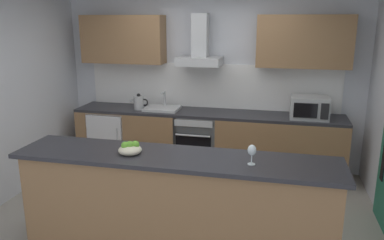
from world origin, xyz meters
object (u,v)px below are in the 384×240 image
object	(u,v)px
refrigerator	(112,137)
fruit_bowl	(130,149)
oven	(198,141)
kettle	(139,102)
wine_glass	(252,151)
microwave	(309,108)
range_hood	(200,49)
sink	(162,108)

from	to	relation	value
refrigerator	fruit_bowl	bearing A→B (deg)	-60.89
oven	refrigerator	world-z (taller)	oven
kettle	wine_glass	world-z (taller)	wine_glass
microwave	kettle	size ratio (longest dim) A/B	1.73
oven	fruit_bowl	bearing A→B (deg)	-95.04
oven	refrigerator	xyz separation A→B (m)	(-1.36, -0.00, -0.03)
range_hood	kettle	bearing A→B (deg)	-169.57
refrigerator	microwave	size ratio (longest dim) A/B	1.70
sink	range_hood	xyz separation A→B (m)	(0.54, 0.12, 0.86)
range_hood	oven	bearing A→B (deg)	-90.00
microwave	sink	world-z (taller)	microwave
kettle	fruit_bowl	size ratio (longest dim) A/B	1.31
oven	microwave	xyz separation A→B (m)	(1.54, -0.03, 0.59)
kettle	range_hood	world-z (taller)	range_hood
oven	microwave	size ratio (longest dim) A/B	1.60
oven	range_hood	size ratio (longest dim) A/B	1.11
oven	sink	distance (m)	0.71
oven	fruit_bowl	xyz separation A→B (m)	(-0.19, -2.11, 0.57)
fruit_bowl	oven	bearing A→B (deg)	84.96
oven	microwave	world-z (taller)	microwave
oven	wine_glass	xyz separation A→B (m)	(0.94, -2.13, 0.65)
microwave	refrigerator	bearing A→B (deg)	179.50
wine_glass	fruit_bowl	bearing A→B (deg)	178.86
sink	fruit_bowl	bearing A→B (deg)	-80.58
sink	range_hood	world-z (taller)	range_hood
range_hood	refrigerator	bearing A→B (deg)	-174.44
kettle	wine_glass	size ratio (longest dim) A/B	1.62
kettle	fruit_bowl	bearing A→B (deg)	-71.34
refrigerator	wine_glass	bearing A→B (deg)	-42.79
microwave	sink	distance (m)	2.08
kettle	refrigerator	bearing A→B (deg)	176.25
refrigerator	kettle	xyz separation A→B (m)	(0.47, -0.03, 0.58)
refrigerator	sink	world-z (taller)	sink
microwave	sink	xyz separation A→B (m)	(-2.08, 0.04, -0.12)
oven	sink	world-z (taller)	sink
kettle	fruit_bowl	xyz separation A→B (m)	(0.70, -2.08, 0.02)
sink	kettle	bearing A→B (deg)	-172.70
wine_glass	fruit_bowl	distance (m)	1.13
range_hood	wine_glass	world-z (taller)	range_hood
microwave	wine_glass	distance (m)	2.19
microwave	kettle	distance (m)	2.43
sink	range_hood	size ratio (longest dim) A/B	0.69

